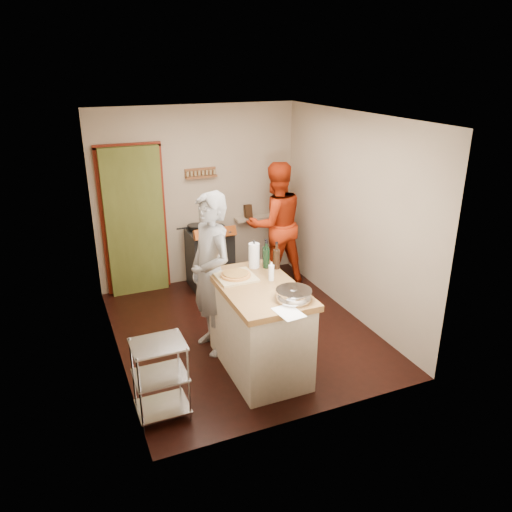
{
  "coord_description": "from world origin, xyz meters",
  "views": [
    {
      "loc": [
        -1.97,
        -5.11,
        3.16
      ],
      "look_at": [
        0.18,
        0.0,
        0.97
      ],
      "focal_mm": 35.0,
      "sensor_mm": 36.0,
      "label": 1
    }
  ],
  "objects_px": {
    "stove": "(210,258)",
    "island": "(259,326)",
    "person_stripe": "(211,275)",
    "person_red": "(275,224)",
    "wire_shelving": "(160,376)"
  },
  "relations": [
    {
      "from": "stove",
      "to": "wire_shelving",
      "type": "height_order",
      "value": "stove"
    },
    {
      "from": "stove",
      "to": "island",
      "type": "height_order",
      "value": "island"
    },
    {
      "from": "stove",
      "to": "person_red",
      "type": "height_order",
      "value": "person_red"
    },
    {
      "from": "wire_shelving",
      "to": "island",
      "type": "distance_m",
      "value": 1.22
    },
    {
      "from": "island",
      "to": "stove",
      "type": "bearing_deg",
      "value": 85.66
    },
    {
      "from": "person_stripe",
      "to": "person_red",
      "type": "distance_m",
      "value": 2.05
    },
    {
      "from": "wire_shelving",
      "to": "person_stripe",
      "type": "bearing_deg",
      "value": 49.47
    },
    {
      "from": "stove",
      "to": "person_stripe",
      "type": "bearing_deg",
      "value": -106.95
    },
    {
      "from": "island",
      "to": "person_red",
      "type": "height_order",
      "value": "person_red"
    },
    {
      "from": "person_red",
      "to": "person_stripe",
      "type": "bearing_deg",
      "value": 43.68
    },
    {
      "from": "stove",
      "to": "island",
      "type": "bearing_deg",
      "value": -94.34
    },
    {
      "from": "island",
      "to": "person_red",
      "type": "relative_size",
      "value": 0.8
    },
    {
      "from": "wire_shelving",
      "to": "stove",
      "type": "bearing_deg",
      "value": 63.15
    },
    {
      "from": "wire_shelving",
      "to": "person_stripe",
      "type": "distance_m",
      "value": 1.36
    },
    {
      "from": "person_stripe",
      "to": "person_red",
      "type": "relative_size",
      "value": 1.02
    }
  ]
}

